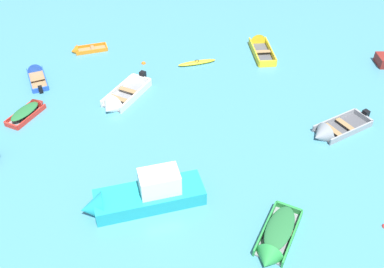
# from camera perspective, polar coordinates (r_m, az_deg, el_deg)

# --- Properties ---
(kayak_yellow_back_row_left) EXTENTS (3.06, 1.20, 0.29)m
(kayak_yellow_back_row_left) POSITION_cam_1_polar(r_m,az_deg,el_deg) (33.40, 0.68, 9.62)
(kayak_yellow_back_row_left) COLOR yellow
(kayak_yellow_back_row_left) RESTS_ON ground_plane
(motor_launch_turquoise_far_left) EXTENTS (6.52, 2.98, 2.32)m
(motor_launch_turquoise_far_left) POSITION_cam_1_polar(r_m,az_deg,el_deg) (22.01, -6.84, -8.26)
(motor_launch_turquoise_far_left) COLOR teal
(motor_launch_turquoise_far_left) RESTS_ON ground_plane
(rowboat_green_foreground_center) EXTENTS (3.08, 4.02, 1.31)m
(rowboat_green_foreground_center) POSITION_cam_1_polar(r_m,az_deg,el_deg) (20.87, 11.12, -13.97)
(rowboat_green_foreground_center) COLOR gray
(rowboat_green_foreground_center) RESTS_ON ground_plane
(rowboat_blue_near_left) EXTENTS (2.28, 3.77, 1.06)m
(rowboat_blue_near_left) POSITION_cam_1_polar(r_m,az_deg,el_deg) (34.05, -20.31, 7.67)
(rowboat_blue_near_left) COLOR #99754C
(rowboat_blue_near_left) RESTS_ON ground_plane
(rowboat_grey_center) EXTENTS (4.44, 3.28, 1.44)m
(rowboat_grey_center) POSITION_cam_1_polar(r_m,az_deg,el_deg) (27.66, 18.16, 0.29)
(rowboat_grey_center) COLOR #4C4C51
(rowboat_grey_center) RESTS_ON ground_plane
(rowboat_orange_far_back) EXTENTS (3.05, 1.71, 0.98)m
(rowboat_orange_far_back) POSITION_cam_1_polar(r_m,az_deg,el_deg) (36.24, -14.70, 10.87)
(rowboat_orange_far_back) COLOR #99754C
(rowboat_orange_far_back) RESTS_ON ground_plane
(rowboat_red_outer_left) EXTENTS (2.38, 3.21, 1.03)m
(rowboat_red_outer_left) POSITION_cam_1_polar(r_m,az_deg,el_deg) (30.04, -20.93, 3.14)
(rowboat_red_outer_left) COLOR gray
(rowboat_red_outer_left) RESTS_ON ground_plane
(rowboat_white_back_row_center) EXTENTS (3.59, 4.67, 1.50)m
(rowboat_white_back_row_center) POSITION_cam_1_polar(r_m,az_deg,el_deg) (29.29, -9.92, 4.41)
(rowboat_white_back_row_center) COLOR gray
(rowboat_white_back_row_center) RESTS_ON ground_plane
(rowboat_yellow_outer_right) EXTENTS (1.60, 4.57, 1.30)m
(rowboat_yellow_outer_right) POSITION_cam_1_polar(r_m,az_deg,el_deg) (36.07, 9.06, 11.73)
(rowboat_yellow_outer_right) COLOR #4C4C51
(rowboat_yellow_outer_right) RESTS_ON ground_plane
(mooring_buoy_central) EXTENTS (0.34, 0.34, 0.34)m
(mooring_buoy_central) POSITION_cam_1_polar(r_m,az_deg,el_deg) (33.74, -6.55, 9.41)
(mooring_buoy_central) COLOR orange
(mooring_buoy_central) RESTS_ON ground_plane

